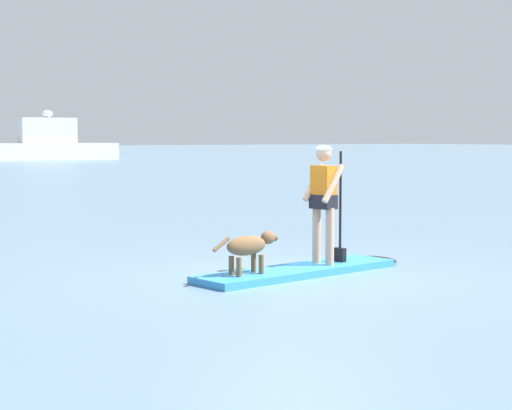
% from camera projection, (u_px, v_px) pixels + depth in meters
% --- Properties ---
extents(ground_plane, '(400.00, 400.00, 0.00)m').
position_uv_depth(ground_plane, '(297.00, 275.00, 11.84)').
color(ground_plane, slate).
extents(paddleboard, '(3.55, 1.14, 0.10)m').
position_uv_depth(paddleboard, '(309.00, 269.00, 11.99)').
color(paddleboard, '#338CD8').
rests_on(paddleboard, ground_plane).
extents(person_paddler, '(0.63, 0.51, 1.68)m').
position_uv_depth(person_paddler, '(324.00, 196.00, 12.10)').
color(person_paddler, tan).
rests_on(person_paddler, paddleboard).
extents(dog, '(1.10, 0.29, 0.55)m').
position_uv_depth(dog, '(249.00, 246.00, 11.23)').
color(dog, brown).
rests_on(dog, paddleboard).
extents(moored_boat_port, '(10.76, 3.50, 4.29)m').
position_uv_depth(moored_boat_port, '(53.00, 144.00, 74.62)').
color(moored_boat_port, white).
rests_on(moored_boat_port, ground_plane).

